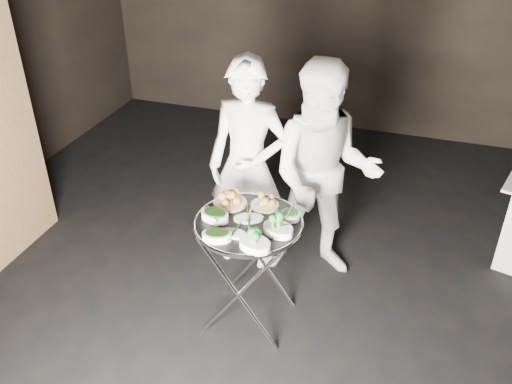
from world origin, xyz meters
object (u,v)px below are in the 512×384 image
(serving_tray, at_px, (248,223))
(waiter_right, at_px, (324,175))
(waiter_left, at_px, (248,167))
(tray_stand, at_px, (249,268))

(serving_tray, distance_m, waiter_right, 0.77)
(serving_tray, height_order, waiter_left, waiter_left)
(tray_stand, xyz_separation_m, waiter_left, (-0.23, 0.66, 0.37))
(tray_stand, relative_size, serving_tray, 1.16)
(waiter_right, bearing_deg, serving_tray, -127.37)
(tray_stand, bearing_deg, waiter_right, 64.86)
(tray_stand, xyz_separation_m, serving_tray, (-0.00, 0.00, 0.36))
(serving_tray, relative_size, waiter_left, 0.42)
(waiter_left, bearing_deg, waiter_right, 3.73)
(waiter_right, bearing_deg, waiter_left, 171.46)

